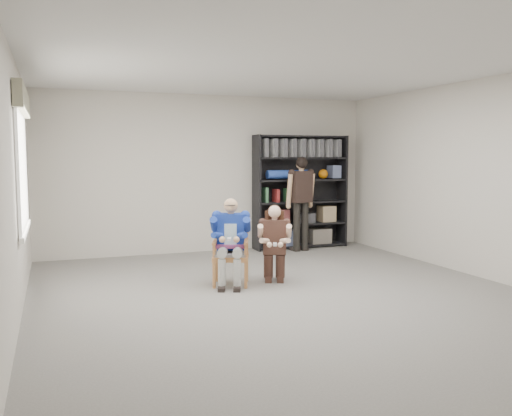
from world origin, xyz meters
name	(u,v)px	position (x,y,z in m)	size (l,w,h in m)	color
room_shell	(289,183)	(0.00, 0.00, 1.40)	(6.00, 7.00, 2.80)	beige
floor	(289,298)	(0.00, 0.00, 0.00)	(6.00, 7.00, 0.01)	slate
window_left	(24,163)	(-2.95, 1.00, 1.63)	(0.16, 2.00, 1.75)	silver
armchair	(231,252)	(-0.45, 0.89, 0.45)	(0.52, 0.50, 0.90)	#AF6C30
seated_man	(231,242)	(-0.45, 0.89, 0.58)	(0.50, 0.70, 1.17)	navy
kneeling_woman	(274,244)	(0.13, 0.77, 0.53)	(0.45, 0.72, 1.07)	#3A281F
bookshelf	(301,192)	(1.70, 3.28, 1.05)	(1.80, 0.38, 2.10)	black
standing_man	(301,204)	(1.54, 2.92, 0.85)	(0.53, 0.29, 1.70)	black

